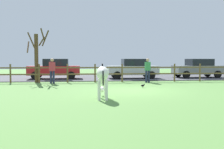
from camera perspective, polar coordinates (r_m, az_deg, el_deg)
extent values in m
plane|color=#5B8C42|center=(13.76, 4.23, -3.39)|extent=(60.00, 60.00, 0.00)
cube|color=#47474C|center=(22.93, 0.09, -0.64)|extent=(28.00, 7.40, 0.05)
cylinder|color=brown|center=(19.10, -20.65, 0.18)|extent=(0.11, 0.11, 1.27)
cylinder|color=brown|center=(18.71, -15.10, 0.22)|extent=(0.11, 0.11, 1.27)
cylinder|color=brown|center=(18.51, -9.38, 0.26)|extent=(0.11, 0.11, 1.27)
cylinder|color=brown|center=(18.49, -3.59, 0.29)|extent=(0.11, 0.11, 1.27)
cylinder|color=brown|center=(18.66, 2.15, 0.32)|extent=(0.11, 0.11, 1.27)
cylinder|color=brown|center=(19.02, 7.73, 0.35)|extent=(0.11, 0.11, 1.27)
cylinder|color=brown|center=(19.55, 13.06, 0.38)|extent=(0.11, 0.11, 1.27)
cylinder|color=brown|center=(20.24, 18.07, 0.40)|extent=(0.11, 0.11, 1.27)
cube|color=brown|center=(18.56, -0.71, 0.11)|extent=(20.56, 0.06, 0.09)
cube|color=brown|center=(18.54, -0.71, 1.48)|extent=(20.56, 0.06, 0.09)
cylinder|color=#513A23|center=(18.97, -15.67, 3.29)|extent=(0.26, 0.26, 3.28)
cylinder|color=#513A23|center=(19.17, -14.62, 6.77)|extent=(0.55, 0.76, 0.57)
cylinder|color=#513A23|center=(19.21, -13.90, 7.40)|extent=(0.68, 1.23, 1.02)
cylinder|color=#513A23|center=(18.76, -16.57, 6.70)|extent=(0.69, 0.58, 1.26)
cylinder|color=#513A23|center=(19.02, -17.30, 5.59)|extent=(0.21, 1.11, 0.83)
cylinder|color=#513A23|center=(18.94, -14.45, 8.24)|extent=(0.16, 0.93, 0.73)
ellipsoid|color=white|center=(10.76, -2.01, 0.26)|extent=(0.53, 1.26, 0.56)
cylinder|color=white|center=(11.20, -2.79, -2.91)|extent=(0.11, 0.11, 0.78)
cylinder|color=white|center=(11.21, -1.36, -2.90)|extent=(0.11, 0.11, 0.78)
cylinder|color=white|center=(10.41, -2.71, -3.39)|extent=(0.11, 0.11, 0.78)
cylinder|color=white|center=(10.42, -1.16, -3.38)|extent=(0.11, 0.11, 0.78)
cylinder|color=white|center=(11.29, -2.10, -0.54)|extent=(0.26, 0.60, 0.51)
ellipsoid|color=white|center=(11.76, -2.16, -3.15)|extent=(0.22, 0.45, 0.24)
cube|color=black|center=(11.00, -2.06, 2.00)|extent=(0.06, 0.56, 0.12)
cylinder|color=black|center=(10.10, -1.89, -0.79)|extent=(0.06, 0.19, 0.54)
cylinder|color=black|center=(15.15, 6.46, -2.67)|extent=(0.01, 0.01, 0.06)
cylinder|color=black|center=(15.11, 6.49, -2.69)|extent=(0.01, 0.01, 0.06)
ellipsoid|color=black|center=(15.12, 6.47, -2.34)|extent=(0.18, 0.10, 0.12)
sphere|color=black|center=(15.13, 6.81, -2.15)|extent=(0.07, 0.07, 0.07)
cube|color=#B7BABF|center=(21.76, 4.32, 0.92)|extent=(4.03, 1.77, 0.70)
cube|color=black|center=(21.77, 4.71, 2.58)|extent=(1.93, 1.60, 0.56)
cylinder|color=black|center=(20.71, 1.11, -0.16)|extent=(0.60, 0.19, 0.60)
cylinder|color=black|center=(22.39, 0.50, 0.10)|extent=(0.60, 0.19, 0.60)
cylinder|color=black|center=(21.26, 8.33, -0.11)|extent=(0.60, 0.19, 0.60)
cylinder|color=black|center=(22.90, 7.21, 0.14)|extent=(0.60, 0.19, 0.60)
cube|color=red|center=(21.74, -12.09, 0.85)|extent=(4.02, 1.75, 0.70)
cube|color=black|center=(21.71, -11.71, 2.52)|extent=(1.92, 1.59, 0.56)
cylinder|color=black|center=(21.09, -15.95, -0.23)|extent=(0.60, 0.19, 0.60)
cylinder|color=black|center=(22.76, -15.26, 0.03)|extent=(0.60, 0.19, 0.60)
cylinder|color=black|center=(20.82, -8.60, -0.18)|extent=(0.60, 0.19, 0.60)
cylinder|color=black|center=(22.52, -8.45, 0.08)|extent=(0.60, 0.19, 0.60)
cube|color=slate|center=(23.68, 17.59, 0.97)|extent=(4.07, 1.86, 0.70)
cube|color=black|center=(23.73, 17.94, 2.49)|extent=(1.96, 1.64, 0.56)
cylinder|color=black|center=(22.36, 15.41, -0.03)|extent=(0.61, 0.20, 0.60)
cylinder|color=black|center=(23.92, 13.77, 0.21)|extent=(0.61, 0.20, 0.60)
cylinder|color=black|center=(23.58, 21.43, 0.03)|extent=(0.61, 0.20, 0.60)
cylinder|color=black|center=(25.06, 19.50, 0.25)|extent=(0.61, 0.20, 0.60)
cylinder|color=#232847|center=(18.50, 7.24, -0.42)|extent=(0.14, 0.14, 0.82)
cylinder|color=#232847|center=(18.56, 7.77, -0.41)|extent=(0.14, 0.14, 0.82)
cube|color=#38844C|center=(18.50, 7.52, 1.75)|extent=(0.38, 0.25, 0.58)
sphere|color=tan|center=(18.49, 7.53, 3.05)|extent=(0.22, 0.22, 0.22)
cylinder|color=#232847|center=(18.00, -12.77, -0.57)|extent=(0.14, 0.14, 0.82)
cylinder|color=#232847|center=(17.95, -12.22, -0.58)|extent=(0.14, 0.14, 0.82)
cube|color=#B7333D|center=(17.94, -12.52, 1.65)|extent=(0.40, 0.29, 0.58)
sphere|color=tan|center=(17.93, -12.54, 3.00)|extent=(0.22, 0.22, 0.22)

